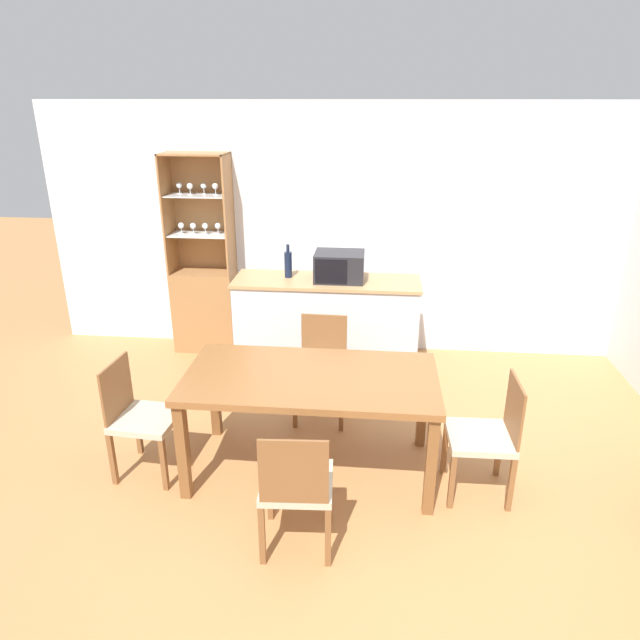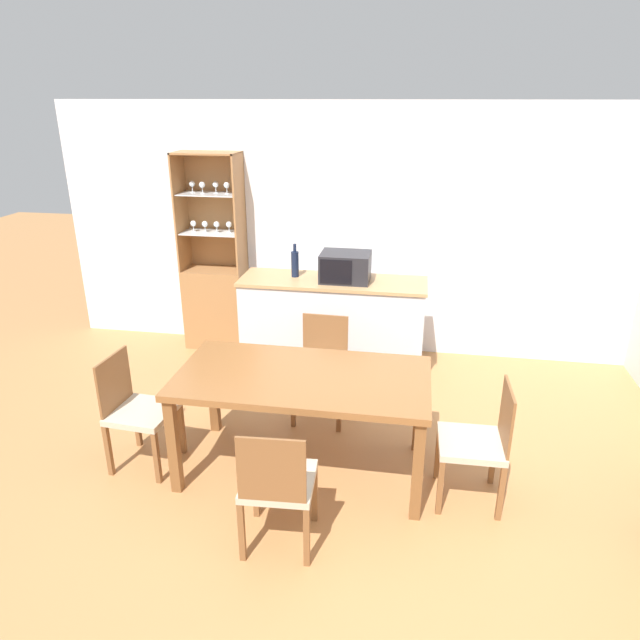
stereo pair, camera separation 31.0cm
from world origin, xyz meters
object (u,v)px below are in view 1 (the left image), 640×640
Objects in this scene: dining_chair_head_far at (322,368)px; display_cabinet at (205,294)px; dining_chair_side_right_near at (487,436)px; dining_chair_side_left_near at (141,417)px; dining_chair_head_near at (296,486)px; wine_bottle at (288,264)px; dining_table at (311,386)px; microwave at (339,266)px.

display_cabinet is at bearing -41.55° from dining_chair_head_far.
dining_chair_side_left_near is at bearing 88.83° from dining_chair_side_right_near.
wine_bottle is (-0.40, 2.42, 0.65)m from dining_chair_head_near.
display_cabinet is at bearing 155.42° from wine_bottle.
dining_chair_head_far is (-1.21, 0.92, 0.00)m from dining_chair_side_right_near.
display_cabinet is 2.50m from dining_table.
dining_table is at bearing 100.75° from dining_chair_side_left_near.
dining_chair_side_left_near is 2.42m from dining_chair_side_right_near.
dining_chair_side_left_near is 1.52m from dining_chair_head_far.
dining_chair_head_near and dining_chair_head_far have the same top height.
microwave is (1.29, 1.73, 0.65)m from dining_chair_side_left_near.
wine_bottle reaches higher than dining_chair_side_right_near.
display_cabinet is 1.90m from dining_chair_head_far.
microwave reaches higher than dining_chair_side_left_near.
dining_chair_side_left_near and dining_chair_head_near have the same top height.
display_cabinet is 2.39× the size of dining_chair_side_left_near.
microwave is (0.09, 1.60, 0.41)m from dining_table.
dining_chair_side_left_near is 1.00× the size of dining_chair_side_right_near.
dining_chair_side_left_near is (0.17, -2.22, -0.16)m from display_cabinet.
dining_chair_side_left_near is at bearing -114.46° from wine_bottle.
dining_chair_side_right_near is at bearing 94.37° from dining_chair_side_left_near.
dining_chair_side_left_near is at bearing 39.01° from dining_chair_head_far.
display_cabinet is 3.41m from dining_chair_side_right_near.
dining_chair_head_near reaches higher than dining_table.
wine_bottle is at bearing 103.76° from dining_table.
microwave reaches higher than dining_chair_head_far.
dining_chair_head_far is 1.15m from wine_bottle.
microwave reaches higher than dining_chair_head_near.
microwave reaches higher than dining_chair_side_right_near.
dining_chair_head_near is 2.71× the size of wine_bottle.
wine_bottle reaches higher than dining_chair_side_left_near.
dining_chair_head_near is at bearing 117.12° from dining_chair_side_right_near.
dining_chair_head_far is (1.38, -1.30, -0.16)m from display_cabinet.
dining_chair_head_near is at bearing 91.87° from dining_chair_head_far.
display_cabinet is at bearing -171.24° from dining_chair_side_left_near.
wine_bottle is at bearing 174.98° from microwave.
microwave is (-1.12, 1.73, 0.65)m from dining_chair_side_right_near.
dining_chair_side_left_near is (-1.21, -0.13, -0.24)m from dining_table.
dining_table is 2.04× the size of dining_chair_side_right_near.
dining_chair_head_near is at bearing -92.01° from microwave.
display_cabinet is 3.19m from dining_chair_head_near.
dining_chair_side_left_near is 1.37m from dining_chair_head_near.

